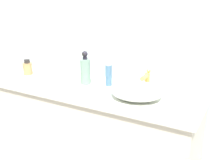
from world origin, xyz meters
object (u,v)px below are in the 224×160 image
at_px(lotion_bottle, 28,68).
at_px(tissue_box, 51,65).
at_px(soap_dispenser, 85,70).
at_px(sink_basin, 137,91).
at_px(candle_jar, 70,81).
at_px(perfume_bottle, 109,74).

height_order(lotion_bottle, tissue_box, tissue_box).
bearing_deg(soap_dispenser, sink_basin, -9.82).
bearing_deg(candle_jar, sink_basin, -1.30).
height_order(sink_basin, perfume_bottle, perfume_bottle).
bearing_deg(tissue_box, sink_basin, -10.19).
bearing_deg(soap_dispenser, tissue_box, 169.40).
bearing_deg(perfume_bottle, lotion_bottle, -173.99).
height_order(sink_basin, tissue_box, tissue_box).
distance_m(tissue_box, candle_jar, 0.32).
xyz_separation_m(soap_dispenser, tissue_box, (-0.38, 0.07, -0.03)).
height_order(tissue_box, candle_jar, tissue_box).
bearing_deg(sink_basin, soap_dispenser, 170.18).
bearing_deg(sink_basin, perfume_bottle, 155.38).
bearing_deg(candle_jar, tissue_box, 155.10).
relative_size(lotion_bottle, candle_jar, 2.05).
bearing_deg(sink_basin, candle_jar, 178.70).
relative_size(soap_dispenser, perfume_bottle, 1.40).
xyz_separation_m(sink_basin, lotion_bottle, (-0.97, 0.05, 0.01)).
xyz_separation_m(lotion_bottle, tissue_box, (0.15, 0.10, 0.02)).
bearing_deg(tissue_box, candle_jar, -24.90).
xyz_separation_m(lotion_bottle, candle_jar, (0.44, -0.04, -0.03)).
bearing_deg(perfume_bottle, sink_basin, -24.62).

